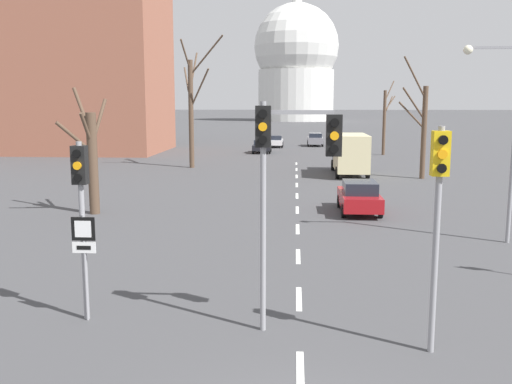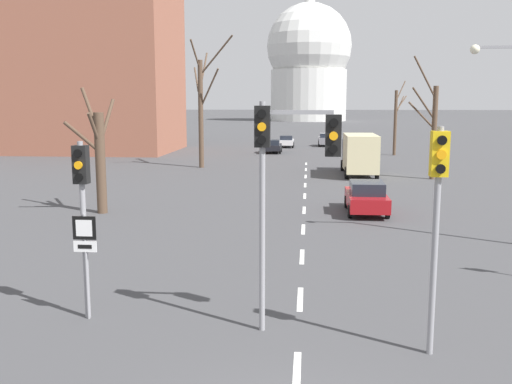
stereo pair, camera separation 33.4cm
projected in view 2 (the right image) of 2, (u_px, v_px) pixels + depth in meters
The scene contains 26 objects.
lane_stripe_0 at pixel (297, 373), 11.76m from camera, with size 0.16×2.00×0.01m, color silver.
lane_stripe_1 at pixel (300, 299), 16.19m from camera, with size 0.16×2.00×0.01m, color silver.
lane_stripe_2 at pixel (302, 257), 20.62m from camera, with size 0.16×2.00×0.01m, color silver.
lane_stripe_3 at pixel (303, 229), 25.04m from camera, with size 0.16×2.00×0.01m, color silver.
lane_stripe_4 at pixel (304, 210), 29.47m from camera, with size 0.16×2.00×0.01m, color silver.
lane_stripe_5 at pixel (305, 196), 33.89m from camera, with size 0.16×2.00×0.01m, color silver.
lane_stripe_6 at pixel (305, 185), 38.32m from camera, with size 0.16×2.00×0.01m, color silver.
lane_stripe_7 at pixel (306, 176), 42.75m from camera, with size 0.16×2.00×0.01m, color silver.
lane_stripe_8 at pixel (306, 169), 47.17m from camera, with size 0.16×2.00×0.01m, color silver.
lane_stripe_9 at pixel (306, 164), 51.60m from camera, with size 0.16×2.00×0.01m, color silver.
traffic_signal_near_left at pixel (82, 196), 14.32m from camera, with size 0.36×0.34×4.58m.
traffic_signal_centre_tall at pixel (286, 160), 13.29m from camera, with size 2.00×0.34×5.56m.
traffic_signal_near_right at pixel (437, 198), 12.14m from camera, with size 0.36×0.34×5.04m.
route_sign_post at pixel (85, 248), 14.43m from camera, with size 0.60×0.08×2.75m.
street_lamp_right at pixel (512, 122), 21.75m from camera, with size 2.21×0.36×7.68m.
sedan_near_left at pixel (326, 139), 71.92m from camera, with size 1.95×3.86×1.65m.
sedan_near_right at pixel (286, 141), 70.22m from camera, with size 1.84×3.95×1.46m.
sedan_mid_centre at pixel (366, 197), 28.59m from camera, with size 1.97×4.38×1.61m.
sedan_far_left at pixel (272, 146), 62.40m from camera, with size 1.98×4.12×1.46m.
delivery_truck at pixel (359, 153), 43.31m from camera, with size 2.44×7.20×3.14m.
bare_tree_left_near at pixel (99, 155), 28.34m from camera, with size 1.83×2.46×6.28m.
bare_tree_right_near at pixel (432, 128), 40.71m from camera, with size 2.21×1.72×8.72m.
bare_tree_left_far at pixel (202, 106), 47.89m from camera, with size 4.04×4.31×10.90m.
bare_tree_right_far at pixel (396, 120), 59.38m from camera, with size 1.51×2.08×7.75m.
capitol_dome at pixel (309, 62), 166.75m from camera, with size 24.67×24.67×34.84m.
apartment_block_left at pixel (93, 68), 63.57m from camera, with size 18.00×14.00×18.59m, color #935642.
Camera 2 is at (0.17, -8.29, 5.54)m, focal length 40.00 mm.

